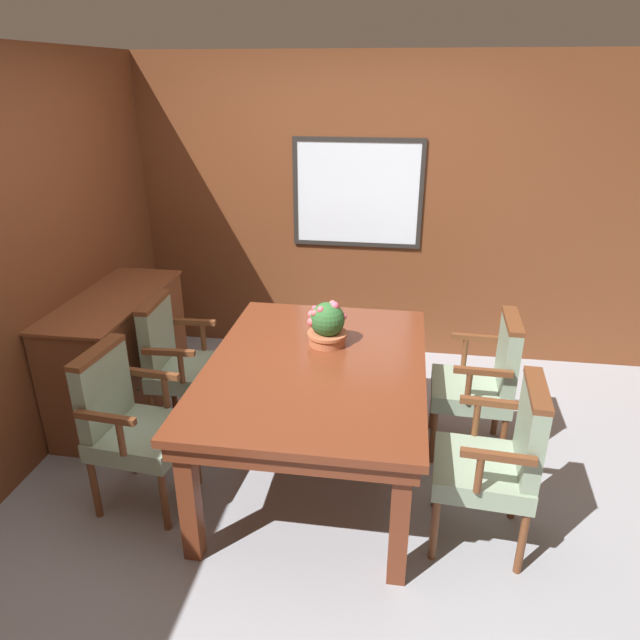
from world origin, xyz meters
The scene contains 10 objects.
ground_plane centered at (0.00, 0.00, 0.00)m, with size 14.00×14.00×0.00m, color #93969E.
wall_back centered at (0.00, 1.89, 1.23)m, with size 7.20×0.08×2.45m.
wall_left centered at (-1.72, 0.00, 1.23)m, with size 0.06×7.20×2.45m.
dining_table centered at (0.06, 0.08, 0.67)m, with size 1.24×1.71×0.76m.
chair_left_near centered at (-0.92, -0.30, 0.53)m, with size 0.52×0.53×0.94m.
chair_right_far centered at (1.06, 0.48, 0.53)m, with size 0.50×0.52×0.94m.
chair_right_near centered at (1.05, -0.33, 0.53)m, with size 0.51×0.53×0.94m.
chair_left_far centered at (-0.93, 0.44, 0.53)m, with size 0.50×0.52×0.94m.
potted_plant centered at (0.09, 0.34, 0.89)m, with size 0.24×0.24×0.28m.
sideboard_cabinet centered at (-1.44, 0.60, 0.44)m, with size 0.53×1.26×0.88m.
Camera 1 is at (0.52, -2.77, 2.28)m, focal length 32.00 mm.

